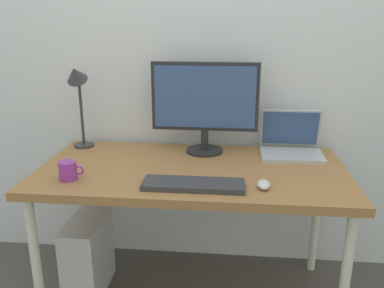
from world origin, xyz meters
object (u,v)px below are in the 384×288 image
at_px(laptop, 291,143).
at_px(coffee_mug, 68,171).
at_px(monitor, 205,102).
at_px(keyboard, 193,184).
at_px(computer_tower, 88,256).
at_px(desk, 192,179).
at_px(desk_lamp, 77,87).
at_px(mouse, 264,185).

xyz_separation_m(laptop, coffee_mug, (-1.04, -0.47, -0.01)).
xyz_separation_m(monitor, keyboard, (-0.01, -0.49, -0.26)).
height_order(laptop, computer_tower, laptop).
distance_m(desk, laptop, 0.58).
relative_size(monitor, coffee_mug, 4.87).
relative_size(desk_lamp, mouse, 5.32).
distance_m(desk_lamp, mouse, 1.13).
bearing_deg(mouse, laptop, 70.04).
height_order(desk, desk_lamp, desk_lamp).
distance_m(coffee_mug, computer_tower, 0.61).
bearing_deg(desk_lamp, keyboard, -35.75).
bearing_deg(mouse, computer_tower, 166.43).
distance_m(laptop, computer_tower, 1.25).
relative_size(laptop, mouse, 3.56).
bearing_deg(laptop, desk, -152.64).
xyz_separation_m(laptop, computer_tower, (-1.07, -0.27, -0.59)).
relative_size(monitor, desk_lamp, 1.18).
relative_size(laptop, coffee_mug, 2.77).
xyz_separation_m(desk, coffee_mug, (-0.54, -0.21, 0.10)).
bearing_deg(coffee_mug, desk_lamp, 103.27).
bearing_deg(keyboard, monitor, 88.50).
bearing_deg(mouse, keyboard, -176.51).
xyz_separation_m(monitor, coffee_mug, (-0.58, -0.46, -0.23)).
xyz_separation_m(keyboard, mouse, (0.30, 0.02, 0.01)).
bearing_deg(computer_tower, desk, 0.45).
height_order(mouse, coffee_mug, coffee_mug).
distance_m(laptop, mouse, 0.51).
bearing_deg(laptop, desk_lamp, -179.30).
relative_size(laptop, desk_lamp, 0.67).
height_order(desk, mouse, mouse).
bearing_deg(coffee_mug, monitor, 38.29).
bearing_deg(keyboard, laptop, 46.50).
distance_m(desk, desk_lamp, 0.80).
distance_m(desk_lamp, computer_tower, 0.91).
relative_size(mouse, coffee_mug, 0.78).
xyz_separation_m(laptop, mouse, (-0.18, -0.48, -0.04)).
relative_size(desk, computer_tower, 3.55).
distance_m(desk_lamp, coffee_mug, 0.56).
height_order(laptop, keyboard, laptop).
xyz_separation_m(monitor, laptop, (0.46, 0.01, -0.22)).
xyz_separation_m(mouse, computer_tower, (-0.90, 0.22, -0.55)).
bearing_deg(monitor, computer_tower, -157.57).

